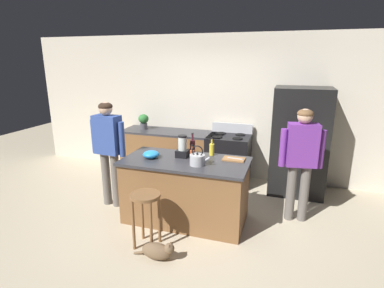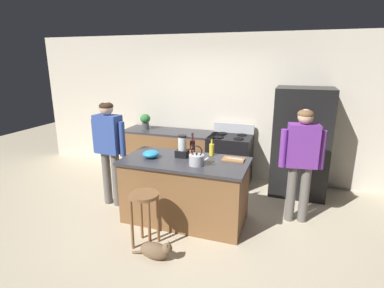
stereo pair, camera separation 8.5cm
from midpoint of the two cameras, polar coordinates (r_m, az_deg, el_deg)
name	(u,v)px [view 1 (the left image)]	position (r m, az deg, el deg)	size (l,w,h in m)	color
ground_plane	(186,219)	(4.54, -1.76, -13.92)	(14.00, 14.00, 0.00)	beige
back_wall	(219,107)	(5.89, 4.59, 6.90)	(8.00, 0.10, 2.70)	beige
kitchen_island	(185,190)	(4.34, -1.81, -8.69)	(1.74, 0.86, 0.90)	brown
back_counter_run	(173,154)	(5.96, -4.01, -1.85)	(2.00, 0.64, 0.90)	brown
refrigerator	(299,142)	(5.38, 19.08, 0.40)	(0.90, 0.73, 1.81)	black
stove_range	(228,159)	(5.63, 6.42, -2.86)	(0.76, 0.65, 1.08)	black
person_by_island_left	(108,145)	(4.77, -15.97, -0.11)	(0.59, 0.25, 1.64)	#66605B
person_by_sink_right	(301,155)	(4.40, 19.33, -1.99)	(0.60, 0.28, 1.62)	#66605B
bar_stool	(146,206)	(3.76, -9.33, -11.45)	(0.36, 0.36, 0.70)	brown
cat	(158,251)	(3.73, -7.14, -19.31)	(0.52, 0.18, 0.26)	brown
potted_plant	(144,121)	(6.06, -9.50, 4.36)	(0.20, 0.20, 0.30)	#4C4C51
blender_appliance	(183,148)	(4.27, -2.37, -0.74)	(0.17, 0.17, 0.31)	black
bottle_cooking_sauce	(192,155)	(4.14, -0.56, -2.03)	(0.06, 0.06, 0.22)	#B24C26
bottle_wine	(193,146)	(4.40, -0.46, -0.45)	(0.08, 0.08, 0.32)	#471923
bottle_soda	(212,149)	(4.36, 3.18, -0.94)	(0.07, 0.07, 0.26)	yellow
mixing_bowl	(151,154)	(4.29, -8.29, -1.94)	(0.23, 0.23, 0.10)	#268CD8
tea_kettle	(197,159)	(3.95, 0.41, -2.90)	(0.28, 0.20, 0.27)	#B7BABF
cutting_board	(234,159)	(4.21, 7.29, -2.85)	(0.30, 0.20, 0.02)	#9E6B3D
chef_knife	(235,158)	(4.20, 7.56, -2.70)	(0.22, 0.03, 0.01)	#B7BABF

